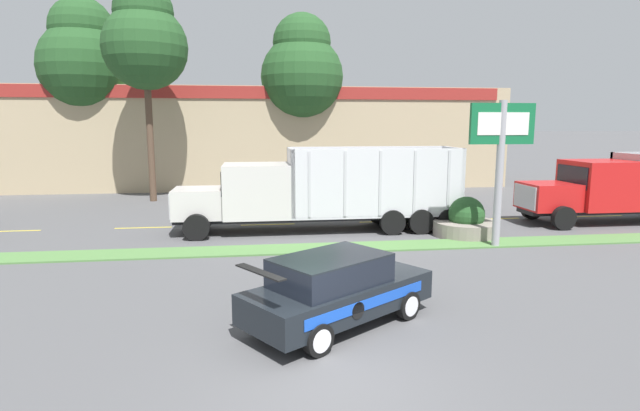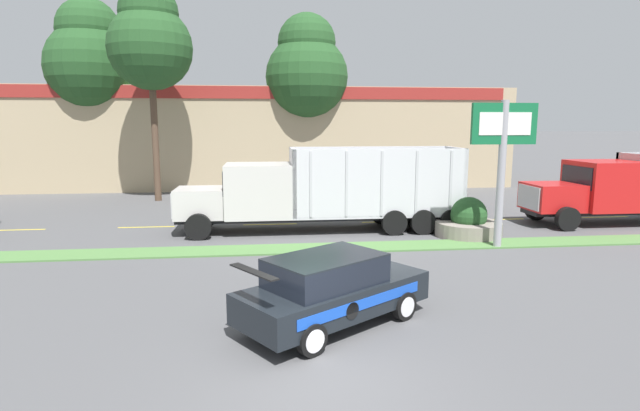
# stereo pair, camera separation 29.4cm
# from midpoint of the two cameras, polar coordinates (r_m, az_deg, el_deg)

# --- Properties ---
(ground_plane) EXTENTS (600.00, 600.00, 0.00)m
(ground_plane) POSITION_cam_midpoint_polar(r_m,az_deg,el_deg) (9.36, 0.30, -19.08)
(ground_plane) COLOR #515154
(grass_verge) EXTENTS (120.00, 1.41, 0.06)m
(grass_verge) POSITION_cam_midpoint_polar(r_m,az_deg,el_deg) (17.96, -3.66, -4.99)
(grass_verge) COLOR #517F42
(grass_verge) RESTS_ON ground_plane
(centre_line_2) EXTENTS (2.40, 0.14, 0.01)m
(centre_line_2) POSITION_cam_midpoint_polar(r_m,az_deg,el_deg) (24.82, -32.16, -2.49)
(centre_line_2) COLOR yellow
(centre_line_2) RESTS_ON ground_plane
(centre_line_3) EXTENTS (2.40, 0.14, 0.01)m
(centre_line_3) POSITION_cam_midpoint_polar(r_m,az_deg,el_deg) (23.07, -19.89, -2.40)
(centre_line_3) COLOR yellow
(centre_line_3) RESTS_ON ground_plane
(centre_line_4) EXTENTS (2.40, 0.14, 0.01)m
(centre_line_4) POSITION_cam_midpoint_polar(r_m,az_deg,el_deg) (22.52, -6.35, -2.17)
(centre_line_4) COLOR yellow
(centre_line_4) RESTS_ON ground_plane
(centre_line_5) EXTENTS (2.40, 0.14, 0.01)m
(centre_line_5) POSITION_cam_midpoint_polar(r_m,az_deg,el_deg) (23.24, 7.09, -1.83)
(centre_line_5) COLOR yellow
(centre_line_5) RESTS_ON ground_plane
(centre_line_6) EXTENTS (2.40, 0.14, 0.01)m
(centre_line_6) POSITION_cam_midpoint_polar(r_m,az_deg,el_deg) (25.13, 19.10, -1.43)
(centre_line_6) COLOR yellow
(centre_line_6) RESTS_ON ground_plane
(centre_line_7) EXTENTS (2.40, 0.14, 0.01)m
(centre_line_7) POSITION_cam_midpoint_polar(r_m,az_deg,el_deg) (27.95, 29.07, -1.06)
(centre_line_7) COLOR yellow
(centre_line_7) RESTS_ON ground_plane
(dump_truck_lead) EXTENTS (11.86, 2.69, 3.49)m
(dump_truck_lead) POSITION_cam_midpoint_polar(r_m,az_deg,el_deg) (20.79, -3.04, 1.22)
(dump_truck_lead) COLOR black
(dump_truck_lead) RESTS_ON ground_plane
(dump_truck_trail) EXTENTS (10.75, 2.78, 3.44)m
(dump_truck_trail) POSITION_cam_midpoint_polar(r_m,az_deg,el_deg) (26.37, 30.80, 1.51)
(dump_truck_trail) COLOR black
(dump_truck_trail) RESTS_ON ground_plane
(rally_car) EXTENTS (4.68, 4.00, 1.66)m
(rally_car) POSITION_cam_midpoint_polar(r_m,az_deg,el_deg) (11.18, 1.16, -9.51)
(rally_car) COLOR black
(rally_car) RESTS_ON ground_plane
(store_sign_post) EXTENTS (2.37, 0.28, 5.28)m
(store_sign_post) POSITION_cam_midpoint_polar(r_m,az_deg,el_deg) (18.91, 19.56, 6.48)
(store_sign_post) COLOR #9E9EA3
(store_sign_post) RESTS_ON ground_plane
(stone_planter) EXTENTS (2.61, 2.61, 1.59)m
(stone_planter) POSITION_cam_midpoint_polar(r_m,az_deg,el_deg) (20.88, 15.98, -1.88)
(stone_planter) COLOR gray
(stone_planter) RESTS_ON ground_plane
(traffic_cone) EXTENTS (0.46, 0.46, 0.56)m
(traffic_cone) POSITION_cam_midpoint_polar(r_m,az_deg,el_deg) (12.98, -2.59, -9.50)
(traffic_cone) COLOR black
(traffic_cone) RESTS_ON ground_plane
(store_building_backdrop) EXTENTS (40.96, 12.10, 6.95)m
(store_building_backdrop) POSITION_cam_midpoint_polar(r_m,az_deg,el_deg) (39.71, -11.60, 7.68)
(store_building_backdrop) COLOR tan
(store_building_backdrop) RESTS_ON ground_plane
(tree_behind_left) EXTENTS (4.79, 4.79, 12.49)m
(tree_behind_left) POSITION_cam_midpoint_polar(r_m,az_deg,el_deg) (37.95, -25.42, 15.75)
(tree_behind_left) COLOR brown
(tree_behind_left) RESTS_ON ground_plane
(tree_behind_centre) EXTENTS (4.70, 4.70, 12.22)m
(tree_behind_centre) POSITION_cam_midpoint_polar(r_m,az_deg,el_deg) (30.93, -19.65, 17.46)
(tree_behind_centre) COLOR brown
(tree_behind_centre) RESTS_ON ground_plane
(tree_behind_right) EXTENTS (5.75, 5.75, 12.45)m
(tree_behind_right) POSITION_cam_midpoint_polar(r_m,az_deg,el_deg) (36.81, -25.60, 15.02)
(tree_behind_right) COLOR brown
(tree_behind_right) RESTS_ON ground_plane
(tree_behind_far_right) EXTENTS (5.53, 5.53, 11.73)m
(tree_behind_far_right) POSITION_cam_midpoint_polar(r_m,az_deg,el_deg) (34.61, -2.32, 15.33)
(tree_behind_far_right) COLOR brown
(tree_behind_far_right) RESTS_ON ground_plane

